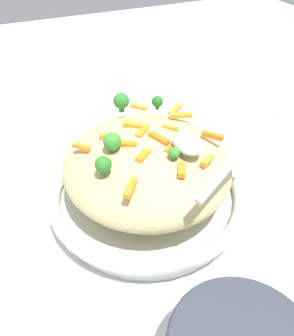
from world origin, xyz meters
TOP-DOWN VIEW (x-y plane):
  - ground_plane at (0.00, 0.00)m, footprint 2.40×2.40m
  - serving_bowl at (0.00, 0.00)m, footprint 0.34×0.34m
  - pasta_mound at (0.00, 0.00)m, footprint 0.28×0.27m
  - carrot_piece_0 at (0.00, -0.03)m, footprint 0.02×0.03m
  - carrot_piece_1 at (0.03, 0.03)m, footprint 0.02×0.03m
  - carrot_piece_2 at (0.08, 0.06)m, footprint 0.02×0.03m
  - carrot_piece_3 at (-0.04, -0.00)m, footprint 0.04×0.04m
  - carrot_piece_4 at (-0.03, -0.09)m, footprint 0.03×0.02m
  - carrot_piece_5 at (-0.04, -0.05)m, footprint 0.02×0.03m
  - carrot_piece_6 at (-0.02, -0.00)m, footprint 0.03×0.03m
  - carrot_piece_7 at (-0.02, 0.05)m, footprint 0.02×0.02m
  - carrot_piece_8 at (0.03, -0.02)m, footprint 0.02×0.03m
  - carrot_piece_9 at (-0.11, 0.03)m, footprint 0.03×0.03m
  - carrot_piece_10 at (-0.05, 0.09)m, footprint 0.02×0.04m
  - carrot_piece_11 at (0.09, -0.06)m, footprint 0.03×0.03m
  - carrot_piece_12 at (0.01, 0.02)m, footprint 0.04×0.02m
  - carrot_piece_13 at (-0.07, 0.09)m, footprint 0.03×0.04m
  - carrot_piece_14 at (0.03, 0.10)m, footprint 0.03×0.03m
  - carrot_piece_15 at (0.08, 0.02)m, footprint 0.03×0.02m
  - broccoli_floret_0 at (0.00, -0.06)m, footprint 0.03×0.03m
  - broccoli_floret_1 at (0.04, -0.08)m, footprint 0.02×0.02m
  - broccoli_floret_2 at (0.06, 0.02)m, footprint 0.02×0.02m
  - broccoli_floret_3 at (-0.09, 0.06)m, footprint 0.02×0.02m
  - broccoli_floret_4 at (-0.11, -0.00)m, footprint 0.03×0.03m
  - serving_spoon at (0.08, 0.06)m, footprint 0.14×0.16m

SIDE VIEW (x-z plane):
  - ground_plane at x=0.00m, z-range 0.00..0.00m
  - serving_bowl at x=0.00m, z-range 0.00..0.05m
  - pasta_mound at x=0.00m, z-range 0.04..0.14m
  - carrot_piece_9 at x=-0.11m, z-range 0.13..0.14m
  - carrot_piece_13 at x=-0.07m, z-range 0.13..0.14m
  - carrot_piece_4 at x=-0.03m, z-range 0.13..0.14m
  - carrot_piece_2 at x=0.08m, z-range 0.13..0.14m
  - carrot_piece_11 at x=0.09m, z-range 0.13..0.14m
  - carrot_piece_15 at x=0.08m, z-range 0.13..0.14m
  - carrot_piece_10 at x=-0.05m, z-range 0.13..0.14m
  - carrot_piece_5 at x=-0.04m, z-range 0.13..0.14m
  - carrot_piece_14 at x=0.03m, z-range 0.13..0.14m
  - carrot_piece_1 at x=0.03m, z-range 0.14..0.14m
  - carrot_piece_7 at x=-0.02m, z-range 0.14..0.14m
  - carrot_piece_8 at x=0.03m, z-range 0.14..0.14m
  - carrot_piece_0 at x=0.00m, z-range 0.14..0.14m
  - carrot_piece_3 at x=-0.04m, z-range 0.14..0.14m
  - carrot_piece_6 at x=-0.02m, z-range 0.14..0.14m
  - carrot_piece_12 at x=0.01m, z-range 0.14..0.15m
  - broccoli_floret_3 at x=-0.09m, z-range 0.13..0.16m
  - broccoli_floret_1 at x=0.04m, z-range 0.13..0.16m
  - broccoli_floret_2 at x=0.06m, z-range 0.14..0.16m
  - broccoli_floret_0 at x=0.00m, z-range 0.14..0.17m
  - broccoli_floret_4 at x=-0.11m, z-range 0.13..0.17m
  - serving_spoon at x=0.08m, z-range 0.12..0.20m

